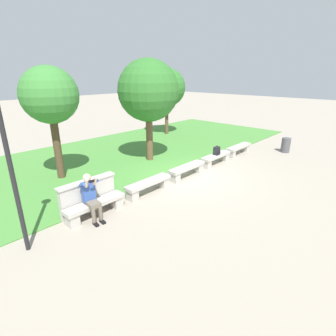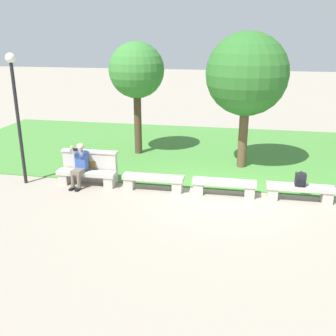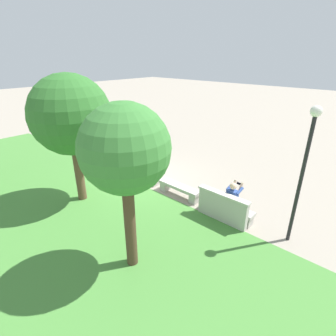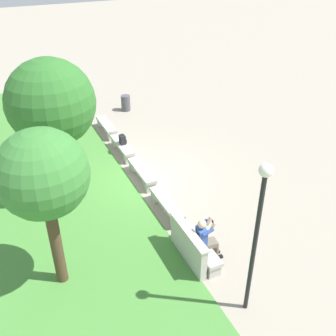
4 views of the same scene
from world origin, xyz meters
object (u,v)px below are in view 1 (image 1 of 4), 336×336
Objects in this scene: backpack at (217,151)px; lamp_post at (5,143)px; bench_main at (96,206)px; bench_mid at (187,169)px; bench_far at (216,158)px; tree_left_background at (148,91)px; trash_bin at (286,145)px; person_photographer at (91,195)px; bench_end at (239,149)px; tree_right_background at (50,96)px; tree_behind_wall at (167,88)px; bench_near at (149,185)px.

lamp_post is (-8.16, -0.14, 1.92)m from backpack.
bench_main is at bearing 179.73° from backpack.
bench_mid is at bearing 1.61° from lamp_post.
bench_mid is at bearing 179.18° from backpack.
bench_mid is 2.08m from bench_far.
tree_left_background is (-1.62, 2.61, 2.85)m from bench_far.
trash_bin is 12.52m from lamp_post.
bench_mid is 1.37× the size of person_photographer.
bench_end is 4.23× the size of backpack.
tree_left_background reaches higher than lamp_post.
tree_right_background is at bearing 151.97° from trash_bin.
tree_right_background reaches higher than backpack.
bench_end is at bearing 0.80° from backpack.
tree_behind_wall reaches higher than bench_mid.
backpack is 0.11× the size of lamp_post.
person_photographer is 0.32× the size of tree_right_background.
trash_bin is at bearing -8.25° from person_photographer.
lamp_post reaches higher than trash_bin.
lamp_post is at bearing -174.97° from bench_main.
bench_far is (6.24, 0.00, 0.00)m from bench_main.
tree_behind_wall reaches higher than bench_end.
bench_main and bench_mid have the same top height.
bench_far is 1.00× the size of bench_end.
tree_behind_wall reaches higher than trash_bin.
bench_mid is at bearing 165.45° from trash_bin.
person_photographer is 0.31× the size of tree_behind_wall.
backpack is at bearing -32.74° from tree_right_background.
bench_main is 4.56m from tree_right_background.
lamp_post is (-1.95, -0.17, 2.25)m from bench_main.
bench_main is 8.31m from bench_end.
bench_end is at bearing 0.52° from person_photographer.
bench_main is 1.00× the size of bench_far.
tree_behind_wall is at bearing 97.83° from trash_bin.
lamp_post is at bearing -179.04° from bench_end.
bench_near is 6.24m from bench_end.
bench_main is 6.22m from backpack.
person_photographer is at bearing 171.75° from trash_bin.
bench_far is at bearing 0.00° from bench_mid.
person_photographer is at bearing -103.35° from tree_right_background.
lamp_post reaches higher than backpack.
lamp_post is at bearing -176.98° from person_photographer.
bench_far is at bearing 0.69° from person_photographer.
tree_right_background is (0.70, 3.52, 2.81)m from bench_main.
tree_right_background is 4.57m from lamp_post.
bench_near is 0.43× the size of tree_behind_wall.
bench_end is at bearing 141.24° from trash_bin.
person_photographer is at bearing -179.48° from bench_end.
bench_main is 1.00× the size of bench_near.
bench_far is at bearing 1.20° from lamp_post.
bench_mid is 5.68m from tree_right_background.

